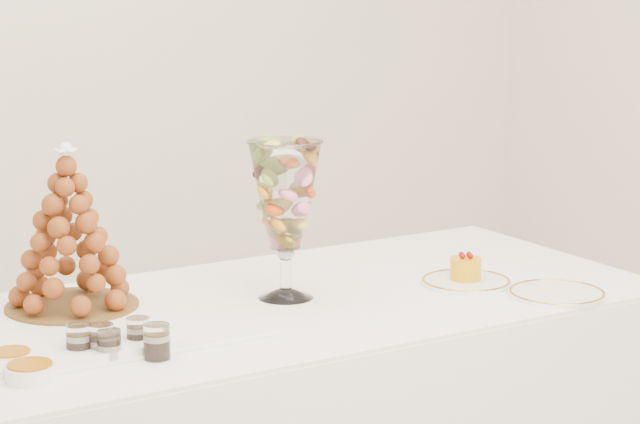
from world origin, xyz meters
TOP-DOWN VIEW (x-y plane):
  - lace_tray at (-0.46, 0.26)m, footprint 0.69×0.52m
  - macaron_vase at (0.03, 0.24)m, footprint 0.17×0.17m
  - cake_plate at (0.46, 0.10)m, footprint 0.22×0.22m
  - spare_plate at (0.57, -0.10)m, footprint 0.23×0.23m
  - verrine_a at (-0.55, 0.08)m, footprint 0.06×0.06m
  - verrine_b at (-0.51, 0.06)m, footprint 0.05×0.05m
  - verrine_c at (-0.42, 0.07)m, footprint 0.06×0.06m
  - verrine_d at (-0.50, 0.03)m, footprint 0.05×0.05m
  - verrine_e at (-0.42, -0.01)m, footprint 0.06×0.06m
  - ramekin_back at (-0.68, 0.11)m, footprint 0.09×0.09m
  - ramekin_front at (-0.67, 0.01)m, footprint 0.10×0.10m
  - croquembouche at (-0.45, 0.36)m, footprint 0.29×0.29m
  - mousse_cake at (0.46, 0.11)m, footprint 0.08×0.08m

SIDE VIEW (x-z plane):
  - spare_plate at x=0.57m, z-range 0.78..0.79m
  - cake_plate at x=0.46m, z-range 0.78..0.79m
  - lace_tray at x=-0.46m, z-range 0.78..0.80m
  - ramekin_back at x=-0.68m, z-range 0.78..0.80m
  - ramekin_front at x=-0.67m, z-range 0.78..0.81m
  - verrine_d at x=-0.50m, z-range 0.78..0.84m
  - verrine_c at x=-0.42m, z-range 0.78..0.84m
  - verrine_b at x=-0.51m, z-range 0.78..0.85m
  - verrine_a at x=-0.55m, z-range 0.78..0.85m
  - verrine_e at x=-0.42m, z-range 0.78..0.85m
  - mousse_cake at x=0.46m, z-range 0.78..0.85m
  - croquembouche at x=-0.45m, z-range 0.79..1.16m
  - macaron_vase at x=0.03m, z-range 0.83..1.20m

